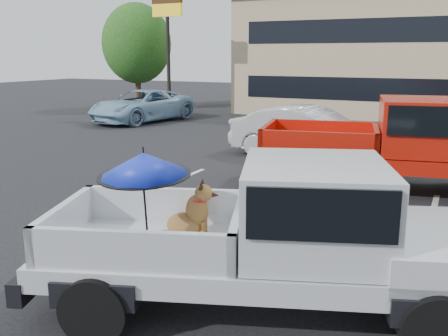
{
  "coord_description": "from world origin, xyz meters",
  "views": [
    {
      "loc": [
        3.39,
        -7.36,
        3.1
      ],
      "look_at": [
        -0.06,
        -0.24,
        1.3
      ],
      "focal_mm": 40.0,
      "sensor_mm": 36.0,
      "label": 1
    }
  ],
  "objects_px": {
    "silver_sedan": "(309,133)",
    "blue_suv": "(142,106)",
    "motel_sign": "(167,22)",
    "tree_left": "(137,44)",
    "silver_pickup": "(293,230)",
    "red_pickup": "(413,142)"
  },
  "relations": [
    {
      "from": "tree_left",
      "to": "silver_pickup",
      "type": "bearing_deg",
      "value": -50.33
    },
    {
      "from": "blue_suv",
      "to": "silver_sedan",
      "type": "bearing_deg",
      "value": -17.56
    },
    {
      "from": "silver_pickup",
      "to": "silver_sedan",
      "type": "height_order",
      "value": "silver_pickup"
    },
    {
      "from": "silver_sedan",
      "to": "red_pickup",
      "type": "bearing_deg",
      "value": -120.78
    },
    {
      "from": "silver_pickup",
      "to": "silver_sedan",
      "type": "bearing_deg",
      "value": 85.61
    },
    {
      "from": "red_pickup",
      "to": "blue_suv",
      "type": "relative_size",
      "value": 1.27
    },
    {
      "from": "red_pickup",
      "to": "silver_sedan",
      "type": "distance_m",
      "value": 4.15
    },
    {
      "from": "tree_left",
      "to": "blue_suv",
      "type": "relative_size",
      "value": 1.12
    },
    {
      "from": "blue_suv",
      "to": "motel_sign",
      "type": "bearing_deg",
      "value": 86.95
    },
    {
      "from": "silver_sedan",
      "to": "blue_suv",
      "type": "bearing_deg",
      "value": 70.81
    },
    {
      "from": "silver_pickup",
      "to": "silver_sedan",
      "type": "relative_size",
      "value": 1.25
    },
    {
      "from": "blue_suv",
      "to": "tree_left",
      "type": "bearing_deg",
      "value": 136.88
    },
    {
      "from": "motel_sign",
      "to": "blue_suv",
      "type": "bearing_deg",
      "value": -103.08
    },
    {
      "from": "motel_sign",
      "to": "blue_suv",
      "type": "distance_m",
      "value": 4.31
    },
    {
      "from": "silver_sedan",
      "to": "blue_suv",
      "type": "distance_m",
      "value": 10.84
    },
    {
      "from": "motel_sign",
      "to": "blue_suv",
      "type": "xyz_separation_m",
      "value": [
        -0.41,
        -1.78,
        -3.91
      ]
    },
    {
      "from": "tree_left",
      "to": "red_pickup",
      "type": "relative_size",
      "value": 0.88
    },
    {
      "from": "tree_left",
      "to": "silver_pickup",
      "type": "distance_m",
      "value": 24.7
    },
    {
      "from": "motel_sign",
      "to": "red_pickup",
      "type": "distance_m",
      "value": 15.95
    },
    {
      "from": "red_pickup",
      "to": "blue_suv",
      "type": "distance_m",
      "value": 14.92
    },
    {
      "from": "silver_pickup",
      "to": "red_pickup",
      "type": "distance_m",
      "value": 6.53
    },
    {
      "from": "silver_sedan",
      "to": "blue_suv",
      "type": "xyz_separation_m",
      "value": [
        -9.6,
        5.02,
        -0.04
      ]
    }
  ]
}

